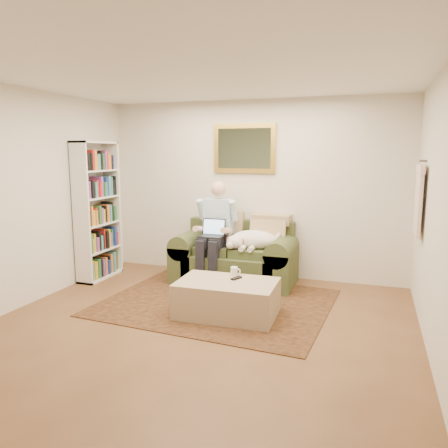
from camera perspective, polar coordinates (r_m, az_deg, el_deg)
The scene contains 12 objects.
room_shell at distance 4.49m, azimuth -3.43°, elevation 2.38°, with size 4.51×5.00×2.61m.
rug at distance 5.50m, azimuth -0.96°, elevation -10.18°, with size 2.69×2.15×0.01m, color black.
sofa at distance 6.28m, azimuth 1.43°, elevation -4.94°, with size 1.71×0.87×1.03m.
seated_man at distance 6.12m, azimuth -1.29°, elevation -1.23°, with size 0.56×0.81×1.44m, color #8CB9D8, non-canonical shape.
laptop at distance 6.05m, azimuth -1.51°, elevation -1.02°, with size 0.33×0.26×0.24m.
sleeping_dog at distance 6.03m, azimuth 3.98°, elevation -2.04°, with size 0.71×0.44×0.26m, color white, non-canonical shape.
ottoman at distance 5.03m, azimuth 0.39°, elevation -9.70°, with size 1.11×0.71×0.40m, color tan.
coffee_mug at distance 5.20m, azimuth 1.32°, elevation -6.17°, with size 0.08×0.08×0.10m, color white.
tv_remote at distance 5.06m, azimuth 1.62°, elevation -7.08°, with size 0.05×0.15×0.02m, color black.
bookshelf at distance 6.63m, azimuth -16.21°, elevation 1.66°, with size 0.28×0.80×2.00m, color white, non-canonical shape.
wall_mirror at distance 6.50m, azimuth 2.67°, elevation 9.83°, with size 0.94×0.04×0.72m.
hanging_shirt at distance 5.42m, azimuth 24.09°, elevation 3.30°, with size 0.06×0.52×0.90m, color beige, non-canonical shape.
Camera 1 is at (1.70, -3.77, 1.84)m, focal length 35.00 mm.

